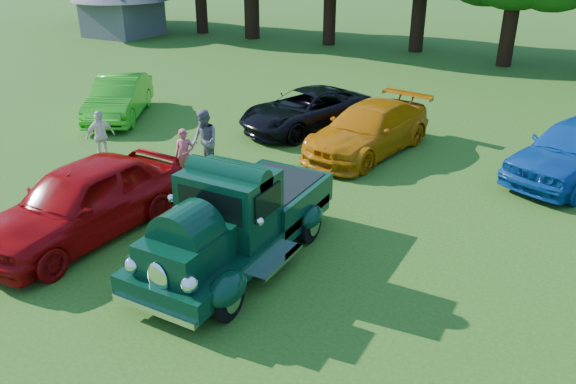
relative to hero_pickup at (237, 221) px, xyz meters
The scene contains 9 objects.
ground 1.27m from the hero_pickup, 145.98° to the right, with size 120.00×120.00×0.00m, color #225113.
hero_pickup is the anchor object (origin of this frame).
red_convertible 3.64m from the hero_pickup, 167.88° to the right, with size 2.01×5.00×1.70m, color #9B0608.
back_car_lime 11.33m from the hero_pickup, 146.10° to the left, with size 1.59×4.55×1.50m, color green.
back_car_black 8.86m from the hero_pickup, 108.00° to the left, with size 2.28×4.95×1.38m, color black.
back_car_orange 7.28m from the hero_pickup, 90.15° to the left, with size 2.08×5.11×1.48m, color #BB6706.
spectator_pink 4.53m from the hero_pickup, 141.97° to the left, with size 0.54×0.35×1.47m, color #C04F56.
spectator_grey 5.11m from the hero_pickup, 133.95° to the left, with size 0.86×0.67×1.76m, color slate.
spectator_white 7.24m from the hero_pickup, 157.42° to the left, with size 0.90×0.38×1.54m, color silver.
Camera 1 is at (6.51, -7.82, 6.14)m, focal length 35.00 mm.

